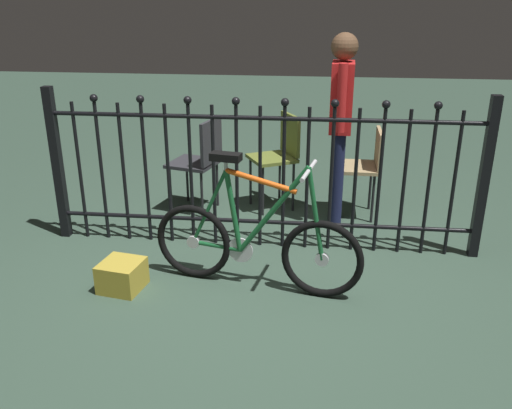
# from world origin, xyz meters

# --- Properties ---
(ground_plane) EXTENTS (20.00, 20.00, 0.00)m
(ground_plane) POSITION_xyz_m (0.00, 0.00, 0.00)
(ground_plane) COLOR #344A3C
(iron_fence) EXTENTS (3.35, 0.07, 1.24)m
(iron_fence) POSITION_xyz_m (-0.05, 0.73, 0.62)
(iron_fence) COLOR black
(iron_fence) RESTS_ON ground
(bicycle) EXTENTS (1.44, 0.42, 0.94)m
(bicycle) POSITION_xyz_m (0.02, 0.08, 0.33)
(bicycle) COLOR black
(bicycle) RESTS_ON ground
(chair_charcoal) EXTENTS (0.49, 0.49, 0.86)m
(chair_charcoal) POSITION_xyz_m (-0.62, 1.41, 0.52)
(chair_charcoal) COLOR black
(chair_charcoal) RESTS_ON ground
(chair_tan) EXTENTS (0.41, 0.40, 0.79)m
(chair_tan) POSITION_xyz_m (0.83, 1.46, 0.50)
(chair_tan) COLOR black
(chair_tan) RESTS_ON ground
(chair_olive) EXTENTS (0.51, 0.51, 0.87)m
(chair_olive) POSITION_xyz_m (0.07, 1.59, 0.54)
(chair_olive) COLOR black
(chair_olive) RESTS_ON ground
(person_visitor) EXTENTS (0.22, 0.48, 1.61)m
(person_visitor) POSITION_xyz_m (0.60, 1.32, 0.96)
(person_visitor) COLOR #191E3F
(person_visitor) RESTS_ON ground
(display_crate) EXTENTS (0.31, 0.31, 0.20)m
(display_crate) POSITION_xyz_m (-0.88, -0.06, 0.10)
(display_crate) COLOR #B29933
(display_crate) RESTS_ON ground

